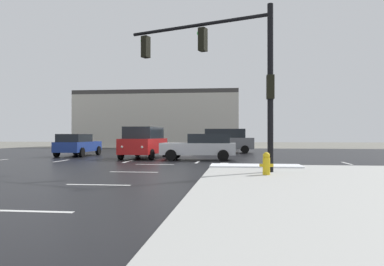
% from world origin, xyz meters
% --- Properties ---
extents(ground_plane, '(120.00, 120.00, 0.00)m').
position_xyz_m(ground_plane, '(0.00, 0.00, 0.00)').
color(ground_plane, slate).
extents(road_asphalt, '(44.00, 44.00, 0.02)m').
position_xyz_m(road_asphalt, '(0.00, 0.00, 0.01)').
color(road_asphalt, black).
rests_on(road_asphalt, ground_plane).
extents(snow_strip_curbside, '(4.00, 1.60, 0.06)m').
position_xyz_m(snow_strip_curbside, '(5.00, -4.00, 0.17)').
color(snow_strip_curbside, white).
rests_on(snow_strip_curbside, sidewalk_corner).
extents(lane_markings, '(36.15, 36.15, 0.01)m').
position_xyz_m(lane_markings, '(1.20, -1.38, 0.02)').
color(lane_markings, silver).
rests_on(lane_markings, road_asphalt).
extents(traffic_signal_mast, '(6.05, 2.49, 6.35)m').
position_xyz_m(traffic_signal_mast, '(3.80, -5.92, 4.41)').
color(traffic_signal_mast, black).
rests_on(traffic_signal_mast, sidewalk_corner).
extents(fire_hydrant, '(0.48, 0.26, 0.79)m').
position_xyz_m(fire_hydrant, '(5.20, -7.57, 0.54)').
color(fire_hydrant, gold).
rests_on(fire_hydrant, sidewalk_corner).
extents(strip_building_background, '(20.08, 8.00, 6.94)m').
position_xyz_m(strip_building_background, '(-5.67, 26.79, 3.47)').
color(strip_building_background, beige).
rests_on(strip_building_background, ground_plane).
extents(suv_grey, '(4.88, 2.26, 2.03)m').
position_xyz_m(suv_grey, '(3.18, 11.31, 1.09)').
color(suv_grey, slate).
rests_on(suv_grey, road_asphalt).
extents(sedan_silver, '(4.54, 2.03, 1.58)m').
position_xyz_m(sedan_silver, '(2.03, 1.80, 0.85)').
color(sedan_silver, '#B7BABF').
rests_on(sedan_silver, road_asphalt).
extents(suv_red, '(2.39, 4.92, 2.03)m').
position_xyz_m(suv_red, '(-1.84, 3.12, 1.09)').
color(suv_red, '#B21919').
rests_on(suv_red, road_asphalt).
extents(sedan_blue, '(2.04, 4.55, 1.58)m').
position_xyz_m(sedan_blue, '(-7.18, 4.96, 0.85)').
color(sedan_blue, navy).
rests_on(sedan_blue, road_asphalt).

